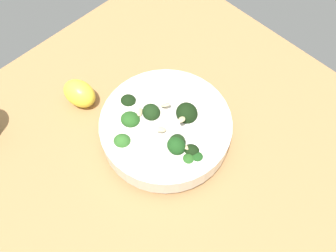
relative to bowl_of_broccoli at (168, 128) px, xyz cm
name	(u,v)px	position (x,y,z in cm)	size (l,w,h in cm)	color
ground_plane	(166,142)	(-0.08, 0.39, -5.46)	(69.39, 69.39, 4.11)	#996D42
bowl_of_broccoli	(168,128)	(0.00, 0.00, 0.00)	(22.63, 22.63, 7.98)	silver
lemon_wedge	(79,93)	(-6.04, 17.20, -0.82)	(6.55, 4.70, 5.18)	yellow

